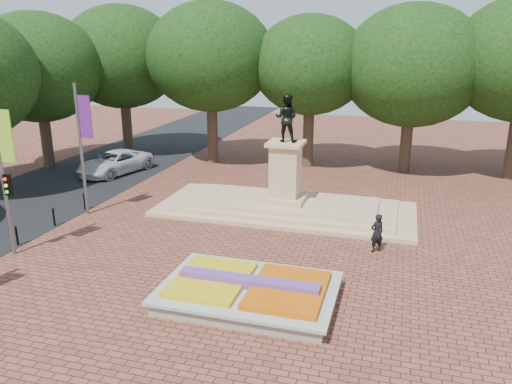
% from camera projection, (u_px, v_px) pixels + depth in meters
% --- Properties ---
extents(ground, '(90.00, 90.00, 0.00)m').
position_uv_depth(ground, '(240.00, 273.00, 20.30)').
color(ground, brown).
rests_on(ground, ground).
extents(asphalt_street, '(9.00, 90.00, 0.02)m').
position_uv_depth(asphalt_street, '(21.00, 203.00, 28.92)').
color(asphalt_street, black).
rests_on(asphalt_street, ground).
extents(flower_bed, '(6.30, 4.30, 0.91)m').
position_uv_depth(flower_bed, '(249.00, 291.00, 18.08)').
color(flower_bed, gray).
rests_on(flower_bed, ground).
extents(monument, '(14.00, 6.00, 6.40)m').
position_uv_depth(monument, '(285.00, 196.00, 27.37)').
color(monument, tan).
rests_on(monument, ground).
extents(tree_row_back, '(44.80, 8.80, 10.43)m').
position_uv_depth(tree_row_back, '(353.00, 76.00, 34.21)').
color(tree_row_back, '#3C2F21').
rests_on(tree_row_back, ground).
extents(van, '(3.99, 6.15, 1.58)m').
position_uv_depth(van, '(115.00, 163.00, 35.08)').
color(van, silver).
rests_on(van, ground).
extents(pedestrian, '(0.77, 0.73, 1.78)m').
position_uv_depth(pedestrian, '(377.00, 233.00, 22.12)').
color(pedestrian, black).
rests_on(pedestrian, ground).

